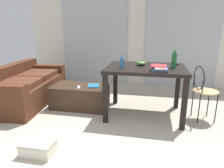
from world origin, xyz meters
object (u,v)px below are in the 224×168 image
Objects in this scene: coffee_table at (80,96)px; shoebox at (38,148)px; couch at (26,87)px; tv_remote_primary at (79,87)px; scissors at (166,66)px; bottle_far at (122,63)px; tv_remote_on_table at (175,64)px; magazine at (94,86)px; wire_chair at (202,87)px; book_stack at (159,68)px; craft_table at (145,74)px; bottle_near at (174,60)px; bowl at (141,63)px.

coffee_table is 1.44m from shoebox.
couch reaches higher than tv_remote_primary.
scissors is 2.17m from shoebox.
scissors is at bearing 25.03° from bottle_far.
tv_remote_primary reaches higher than coffee_table.
couch is 1.15m from tv_remote_primary.
tv_remote_on_table reaches higher than couch.
scissors is at bearing -14.31° from magazine.
book_stack is (-0.65, -0.24, 0.30)m from wire_chair.
bottle_far is 0.61× the size of book_stack.
couch is 1.93× the size of coffee_table.
couch is at bearing 170.60° from book_stack.
magazine is at bearing 165.56° from tv_remote_on_table.
bottle_far is 0.94m from tv_remote_on_table.
wire_chair is 0.62m from scissors.
coffee_table reaches higher than shoebox.
craft_table reaches higher than shoebox.
tv_remote_on_table is (0.27, 0.56, -0.02)m from book_stack.
tv_remote_primary is (-1.30, 0.23, -0.43)m from book_stack.
magazine is 1.50m from shoebox.
wire_chair is at bearing 0.80° from bottle_near.
coffee_table is 3.64× the size of bottle_near.
couch is 2.59m from scissors.
craft_table is 1.14m from tv_remote_primary.
wire_chair is at bearing -1.19° from craft_table.
scissors is (1.45, 0.04, 0.60)m from coffee_table.
shoebox is (-0.22, -1.45, -0.33)m from magazine.
tv_remote_on_table is at bearing -8.35° from tv_remote_primary.
scissors is at bearing -13.28° from tv_remote_primary.
tv_remote_primary is (-1.57, -0.33, -0.40)m from tv_remote_on_table.
bottle_near reaches higher than couch.
magazine is (0.22, 0.16, -0.00)m from tv_remote_primary.
bottle_near reaches higher than magazine.
bowl reaches higher than couch.
bottle_far is 0.78× the size of magazine.
scissors is at bearing 1.40° from coffee_table.
coffee_table is 2.02m from wire_chair.
wire_chair reaches higher than coffee_table.
bottle_near is at bearing -3.56° from couch.
book_stack is 0.62m from tv_remote_on_table.
wire_chair reaches higher than magazine.
magazine is 0.69× the size of shoebox.
magazine reaches higher than shoebox.
bottle_far is (1.88, -0.31, 0.58)m from couch.
book_stack is 1.38m from tv_remote_primary.
book_stack reaches higher than couch.
couch is 3.09m from wire_chair.
scissors is (-0.15, -0.16, -0.01)m from tv_remote_on_table.
craft_table is 8.06× the size of bowl.
tv_remote_on_table is 1.65m from tv_remote_primary.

